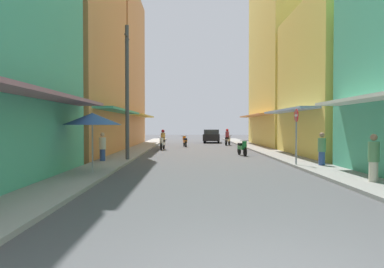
% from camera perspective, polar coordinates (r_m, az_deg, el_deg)
% --- Properties ---
extents(ground_plane, '(102.89, 102.89, 0.00)m').
position_cam_1_polar(ground_plane, '(23.92, 1.58, -3.22)').
color(ground_plane, '#4C4C4F').
extents(sidewalk_left, '(1.79, 54.77, 0.12)m').
position_cam_1_polar(sidewalk_left, '(24.20, -9.73, -3.05)').
color(sidewalk_left, '#9E9991').
rests_on(sidewalk_left, ground).
extents(sidewalk_right, '(1.79, 54.77, 0.12)m').
position_cam_1_polar(sidewalk_right, '(24.56, 12.72, -3.00)').
color(sidewalk_right, gray).
rests_on(sidewalk_right, ground).
extents(building_left_mid, '(7.05, 10.89, 17.61)m').
position_cam_1_polar(building_left_mid, '(25.37, -19.18, 17.04)').
color(building_left_mid, '#D88C4C').
rests_on(building_left_mid, ground).
extents(building_left_far, '(7.05, 11.38, 14.40)m').
position_cam_1_polar(building_left_far, '(36.25, -13.10, 9.69)').
color(building_left_far, '#D88C4C').
rests_on(building_left_far, ground).
extents(building_right_mid, '(7.05, 9.50, 9.04)m').
position_cam_1_polar(building_right_mid, '(24.49, 22.52, 7.37)').
color(building_right_mid, '#EFD159').
rests_on(building_right_mid, ground).
extents(building_right_far, '(7.05, 12.16, 17.19)m').
position_cam_1_polar(building_right_far, '(35.88, 15.17, 12.03)').
color(building_right_far, '#EFD159').
rests_on(building_right_far, ground).
extents(motorbike_orange, '(0.56, 1.80, 0.96)m').
position_cam_1_polar(motorbike_orange, '(33.01, -1.11, -1.10)').
color(motorbike_orange, black).
rests_on(motorbike_orange, ground).
extents(motorbike_silver, '(0.78, 1.73, 1.58)m').
position_cam_1_polar(motorbike_silver, '(35.47, 5.50, -0.61)').
color(motorbike_silver, black).
rests_on(motorbike_silver, ground).
extents(motorbike_green, '(0.57, 1.80, 0.96)m').
position_cam_1_polar(motorbike_green, '(23.50, 7.73, -2.08)').
color(motorbike_green, black).
rests_on(motorbike_green, ground).
extents(motorbike_white, '(0.55, 1.81, 1.58)m').
position_cam_1_polar(motorbike_white, '(28.87, -4.53, -1.05)').
color(motorbike_white, black).
rests_on(motorbike_white, ground).
extents(parked_car, '(2.14, 4.25, 1.45)m').
position_cam_1_polar(parked_car, '(40.83, 3.05, -0.30)').
color(parked_car, black).
rests_on(parked_car, ground).
extents(pedestrian_crossing, '(0.34, 0.34, 1.58)m').
position_cam_1_polar(pedestrian_crossing, '(17.55, 19.32, -2.37)').
color(pedestrian_crossing, '#334C8C').
rests_on(pedestrian_crossing, ground).
extents(pedestrian_foreground, '(0.34, 0.34, 1.54)m').
position_cam_1_polar(pedestrian_foreground, '(19.16, -13.59, -2.09)').
color(pedestrian_foreground, '#334C8C').
rests_on(pedestrian_foreground, ground).
extents(pedestrian_midway, '(0.34, 0.34, 1.63)m').
position_cam_1_polar(pedestrian_midway, '(13.05, 26.11, -3.57)').
color(pedestrian_midway, beige).
rests_on(pedestrian_midway, ground).
extents(vendor_umbrella, '(2.18, 2.18, 2.37)m').
position_cam_1_polar(vendor_umbrella, '(14.53, -15.05, 2.25)').
color(vendor_umbrella, '#99999E').
rests_on(vendor_umbrella, ground).
extents(utility_pole, '(0.20, 1.20, 7.11)m').
position_cam_1_polar(utility_pole, '(19.80, -9.93, 6.34)').
color(utility_pole, '#4C4C4F').
rests_on(utility_pole, ground).
extents(street_sign_no_entry, '(0.07, 0.60, 2.65)m').
position_cam_1_polar(street_sign_no_entry, '(17.47, 15.72, 0.69)').
color(street_sign_no_entry, gray).
rests_on(street_sign_no_entry, ground).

